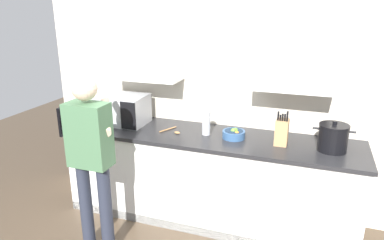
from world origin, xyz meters
TOP-DOWN VIEW (x-y plane):
  - back_wall_tiled at (0.00, 1.01)m, footprint 3.83×0.44m
  - counter_unit at (0.00, 0.67)m, footprint 2.84×0.70m
  - microwave_oven at (-1.02, 0.70)m, footprint 0.58×0.77m
  - thermos_flask at (-0.03, 0.68)m, footprint 0.08×0.08m
  - knife_block at (0.67, 0.67)m, footprint 0.11×0.15m
  - wooden_spoon at (-0.36, 0.64)m, footprint 0.21×0.20m
  - stock_pot at (1.10, 0.66)m, footprint 0.34×0.25m
  - fruit_bowl at (0.24, 0.67)m, footprint 0.21×0.21m
  - person_figure at (-0.77, -0.12)m, footprint 0.44×0.61m

SIDE VIEW (x-z plane):
  - counter_unit at x=0.00m, z-range 0.00..0.90m
  - wooden_spoon at x=-0.36m, z-range 0.90..0.92m
  - person_figure at x=-0.77m, z-range 0.15..1.72m
  - fruit_bowl at x=0.24m, z-range 0.89..0.99m
  - knife_block at x=0.67m, z-range 0.86..1.17m
  - stock_pot at x=1.10m, z-range 0.88..1.15m
  - thermos_flask at x=-0.03m, z-range 0.90..1.13m
  - microwave_oven at x=-1.02m, z-range 0.90..1.20m
  - back_wall_tiled at x=0.00m, z-range 0.06..2.90m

